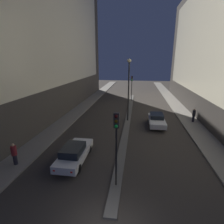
{
  "coord_description": "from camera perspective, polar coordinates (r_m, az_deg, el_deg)",
  "views": [
    {
      "loc": [
        1.12,
        -5.87,
        7.79
      ],
      "look_at": [
        -2.22,
        16.89,
        1.01
      ],
      "focal_mm": 28.0,
      "sensor_mm": 36.0,
      "label": 1
    }
  ],
  "objects": [
    {
      "name": "traffic_light_mid",
      "position": [
        34.17,
        6.49,
        9.4
      ],
      "size": [
        0.32,
        0.42,
        4.82
      ],
      "color": "black",
      "rests_on": "median_strip"
    },
    {
      "name": "car_left_lane",
      "position": [
        14.53,
        -12.2,
        -12.98
      ],
      "size": [
        1.77,
        4.75,
        1.47
      ],
      "color": "silver",
      "rests_on": "ground"
    },
    {
      "name": "building_left",
      "position": [
        30.0,
        -20.57,
        26.0
      ],
      "size": [
        6.01,
        40.81,
        26.51
      ],
      "color": "#423D38",
      "rests_on": "ground"
    },
    {
      "name": "median_strip",
      "position": [
        24.75,
        5.33,
        -1.82
      ],
      "size": [
        0.72,
        33.24,
        0.14
      ],
      "color": "#56544F",
      "rests_on": "ground"
    },
    {
      "name": "pedestrian_on_left_sidewalk",
      "position": [
        15.43,
        -29.3,
        -11.75
      ],
      "size": [
        0.41,
        0.41,
        1.74
      ],
      "color": "black",
      "rests_on": "sidewalk_left"
    },
    {
      "name": "pedestrian_on_right_sidewalk",
      "position": [
        24.85,
        25.15,
        -0.85
      ],
      "size": [
        0.39,
        0.39,
        1.78
      ],
      "color": "black",
      "rests_on": "sidewalk_right"
    },
    {
      "name": "car_right_lane",
      "position": [
        22.44,
        14.35,
        -2.43
      ],
      "size": [
        1.85,
        4.64,
        1.42
      ],
      "color": "silver",
      "rests_on": "ground"
    },
    {
      "name": "street_lamp",
      "position": [
        22.26,
        5.5,
        10.21
      ],
      "size": [
        0.5,
        0.5,
        7.9
      ],
      "color": "black",
      "rests_on": "median_strip"
    },
    {
      "name": "traffic_light_near",
      "position": [
        10.29,
        1.42,
        -7.22
      ],
      "size": [
        0.32,
        0.42,
        4.82
      ],
      "color": "black",
      "rests_on": "median_strip"
    }
  ]
}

